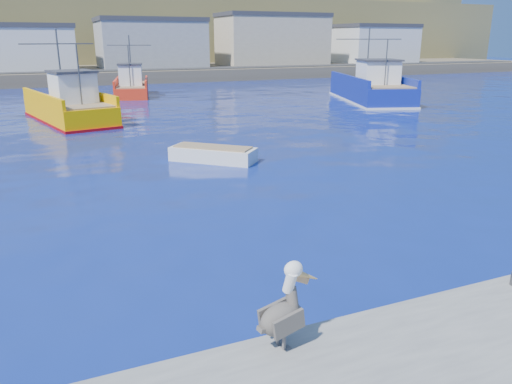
% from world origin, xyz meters
% --- Properties ---
extents(ground, '(260.00, 260.00, 0.00)m').
position_xyz_m(ground, '(0.00, 0.00, 0.00)').
color(ground, '#08145E').
rests_on(ground, ground).
extents(dock_bollards, '(36.20, 0.20, 0.30)m').
position_xyz_m(dock_bollards, '(0.60, -3.40, 0.65)').
color(dock_bollards, '#4C4C4C').
rests_on(dock_bollards, dock).
extents(far_shore, '(200.00, 81.00, 24.00)m').
position_xyz_m(far_shore, '(0.00, 109.20, 8.98)').
color(far_shore, brown).
rests_on(far_shore, ground).
extents(trawler_yellow_b, '(6.13, 11.55, 6.48)m').
position_xyz_m(trawler_yellow_b, '(-4.31, 28.27, 1.02)').
color(trawler_yellow_b, '#FFAF00').
rests_on(trawler_yellow_b, ground).
extents(trawler_blue, '(8.58, 14.16, 6.78)m').
position_xyz_m(trawler_blue, '(23.04, 29.83, 1.15)').
color(trawler_blue, navy).
rests_on(trawler_blue, ground).
extents(boat_orange, '(4.90, 8.98, 6.10)m').
position_xyz_m(boat_orange, '(2.72, 43.13, 1.04)').
color(boat_orange, red).
rests_on(boat_orange, ground).
extents(skiff_mid, '(4.05, 3.89, 0.91)m').
position_xyz_m(skiff_mid, '(1.24, 12.40, 0.29)').
color(skiff_mid, silver).
rests_on(skiff_mid, ground).
extents(pelican, '(1.30, 0.66, 1.60)m').
position_xyz_m(pelican, '(-2.75, -3.42, 1.18)').
color(pelican, '#595451').
rests_on(pelican, dock).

